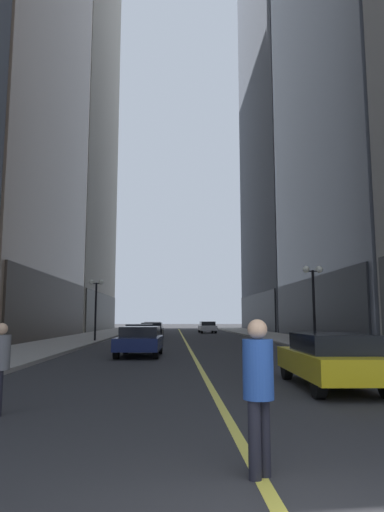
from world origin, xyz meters
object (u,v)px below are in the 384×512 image
at_px(pedestrian_in_blue_hoodie, 258,384).
at_px(street_lamp_left_far, 96,296).
at_px(car_grey, 153,328).
at_px(car_white, 207,327).
at_px(car_navy, 140,340).
at_px(car_black, 152,330).
at_px(street_lamp_right_mid, 313,288).
at_px(car_blue, 139,334).
at_px(car_yellow, 330,358).
at_px(pedestrian_in_grey_suit, 0,361).

distance_m(pedestrian_in_blue_hoodie, street_lamp_left_far, 28.60).
distance_m(car_grey, pedestrian_in_blue_hoodie, 41.87).
bearing_deg(car_white, street_lamp_left_far, -114.50).
bearing_deg(car_navy, car_black, 90.93).
height_order(pedestrian_in_blue_hoodie, street_lamp_left_far, street_lamp_left_far).
distance_m(car_navy, street_lamp_right_mid, 9.54).
bearing_deg(car_blue, car_navy, -85.71).
distance_m(car_black, street_lamp_left_far, 8.19).
height_order(car_white, pedestrian_in_blue_hoodie, pedestrian_in_blue_hoodie).
xyz_separation_m(car_black, car_grey, (-0.21, 7.13, -0.00)).
xyz_separation_m(car_yellow, street_lamp_right_mid, (3.46, 12.38, 2.54)).
bearing_deg(pedestrian_in_blue_hoodie, pedestrian_in_grey_suit, 140.16).
distance_m(car_grey, pedestrian_in_grey_suit, 38.43).
bearing_deg(car_yellow, car_black, 101.28).
bearing_deg(pedestrian_in_grey_suit, car_navy, 82.79).
distance_m(car_grey, street_lamp_left_far, 14.63).
relative_size(car_yellow, pedestrian_in_grey_suit, 2.80).
height_order(car_yellow, car_grey, same).
relative_size(car_grey, pedestrian_in_grey_suit, 2.66).
distance_m(car_navy, pedestrian_in_grey_suit, 12.77).
bearing_deg(pedestrian_in_grey_suit, car_yellow, 22.53).
relative_size(car_navy, car_black, 1.03).
bearing_deg(car_blue, street_lamp_right_mid, -32.91).
bearing_deg(car_navy, street_lamp_left_far, 108.68).
bearing_deg(car_blue, car_yellow, -72.00).
height_order(car_yellow, street_lamp_left_far, street_lamp_left_far).
xyz_separation_m(car_navy, car_white, (5.48, 32.52, -0.00)).
distance_m(car_yellow, car_white, 42.29).
distance_m(car_grey, street_lamp_right_mid, 25.09).
height_order(street_lamp_left_far, street_lamp_right_mid, same).
bearing_deg(street_lamp_left_far, car_navy, -71.32).
distance_m(street_lamp_left_far, street_lamp_right_mid, 15.74).
relative_size(car_blue, pedestrian_in_blue_hoodie, 2.64).
bearing_deg(car_blue, pedestrian_in_grey_suit, -92.54).
distance_m(car_yellow, car_navy, 11.15).
bearing_deg(car_white, car_grey, -131.56).
height_order(car_blue, car_grey, same).
relative_size(pedestrian_in_blue_hoodie, street_lamp_right_mid, 0.38).
relative_size(pedestrian_in_blue_hoodie, street_lamp_left_far, 0.38).
bearing_deg(car_grey, car_blue, -90.46).
height_order(car_blue, car_white, same).
xyz_separation_m(pedestrian_in_grey_suit, street_lamp_right_mid, (10.43, 15.26, 2.32)).
bearing_deg(car_black, car_white, 67.39).
relative_size(car_navy, street_lamp_right_mid, 0.98).
bearing_deg(street_lamp_right_mid, car_white, 96.37).
bearing_deg(street_lamp_right_mid, car_grey, 111.97).
distance_m(car_navy, car_black, 18.63).
xyz_separation_m(car_yellow, car_white, (0.12, 42.29, 0.00)).
height_order(pedestrian_in_blue_hoodie, street_lamp_right_mid, street_lamp_right_mid).
xyz_separation_m(pedestrian_in_blue_hoodie, street_lamp_left_far, (-6.39, 27.78, 2.28)).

